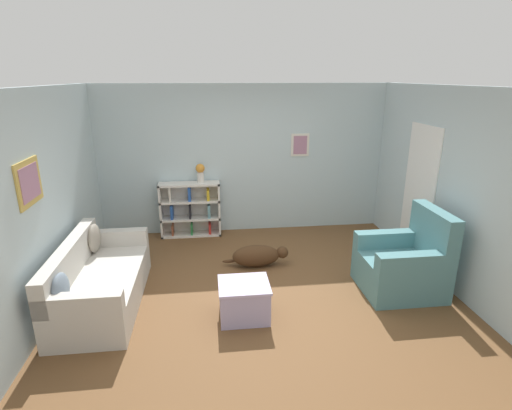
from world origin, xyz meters
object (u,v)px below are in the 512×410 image
(bookshelf, at_px, (191,209))
(dog, at_px, (258,256))
(coffee_table, at_px, (244,299))
(couch, at_px, (98,282))
(recliner_chair, at_px, (405,264))
(vase, at_px, (200,172))

(bookshelf, relative_size, dog, 1.06)
(bookshelf, distance_m, coffee_table, 2.77)
(couch, bearing_deg, coffee_table, -15.99)
(recliner_chair, bearing_deg, vase, 139.40)
(bookshelf, bearing_deg, recliner_chair, -38.85)
(coffee_table, distance_m, vase, 2.84)
(recliner_chair, height_order, coffee_table, recliner_chair)
(couch, bearing_deg, dog, 20.66)
(couch, distance_m, dog, 2.23)
(vase, bearing_deg, coffee_table, -79.32)
(dog, distance_m, vase, 1.86)
(coffee_table, height_order, dog, coffee_table)
(bookshelf, xyz_separation_m, coffee_table, (0.70, -2.67, -0.25))
(recliner_chair, relative_size, coffee_table, 1.88)
(coffee_table, xyz_separation_m, dog, (0.32, 1.29, -0.06))
(couch, distance_m, coffee_table, 1.83)
(couch, height_order, vase, vase)
(couch, height_order, bookshelf, bookshelf)
(couch, xyz_separation_m, bookshelf, (1.06, 2.17, 0.18))
(couch, bearing_deg, recliner_chair, -1.91)
(couch, relative_size, coffee_table, 3.28)
(dog, relative_size, vase, 2.98)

